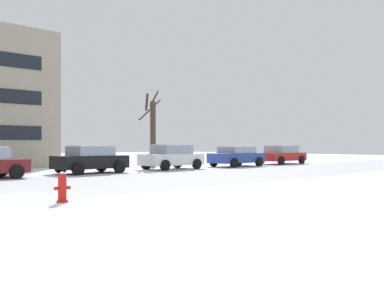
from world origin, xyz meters
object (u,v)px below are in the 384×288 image
at_px(parked_car_white, 172,157).
at_px(parked_car_red, 282,154).
at_px(parked_car_blue, 237,156).
at_px(parked_car_black, 90,159).
at_px(fire_hydrant, 62,187).

bearing_deg(parked_car_white, parked_car_red, -0.31).
relative_size(parked_car_white, parked_car_blue, 0.96).
distance_m(parked_car_black, parked_car_white, 5.60).
xyz_separation_m(parked_car_white, parked_car_red, (11.19, -0.06, -0.02)).
relative_size(parked_car_blue, parked_car_red, 0.95).
bearing_deg(fire_hydrant, parked_car_white, 39.54).
bearing_deg(parked_car_blue, fire_hydrant, -151.44).
xyz_separation_m(parked_car_white, parked_car_blue, (5.60, -0.34, -0.04)).
relative_size(fire_hydrant, parked_car_red, 0.18).
bearing_deg(fire_hydrant, parked_car_red, 23.04).
bearing_deg(parked_car_black, parked_car_red, -0.19).
height_order(fire_hydrant, parked_car_white, parked_car_white).
distance_m(fire_hydrant, parked_car_white, 15.62).
distance_m(parked_car_white, parked_car_red, 11.19).
distance_m(fire_hydrant, parked_car_black, 11.85).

